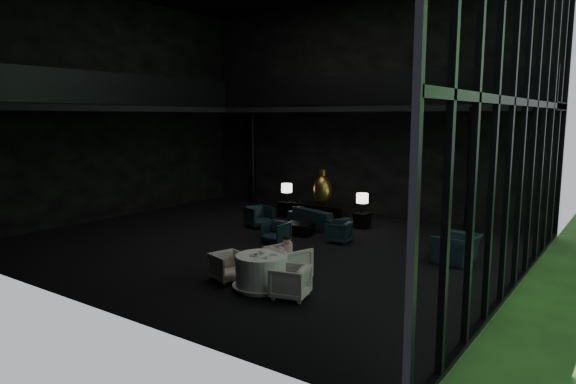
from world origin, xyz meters
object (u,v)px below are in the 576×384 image
Objects in this scene: bronze_urn at (323,189)px; dining_table at (262,274)px; side_table_left at (287,209)px; dining_chair_west at (228,266)px; lounge_armchair_south at (276,233)px; dining_chair_east at (290,281)px; dining_chair_north at (288,259)px; table_lamp_left at (287,189)px; window_armchair at (457,243)px; table_lamp_right at (362,199)px; lounge_armchair_west at (259,215)px; side_table_right at (362,220)px; lounge_armchair_east at (339,232)px; console at (320,214)px; coffee_table at (299,229)px; child at (287,247)px; sofa at (319,214)px.

bronze_urn reaches higher than dining_table.
dining_chair_west is (3.28, -6.93, 0.04)m from side_table_left.
lounge_armchair_south is 0.90× the size of dining_chair_east.
dining_table is 0.86m from dining_chair_north.
table_lamp_left is 0.70× the size of dining_chair_north.
table_lamp_left is at bearing -158.95° from dining_chair_east.
dining_table is (-2.84, -4.44, -0.19)m from window_armchair.
table_lamp_right is at bearing -62.22° from dining_chair_north.
table_lamp_right is 0.83× the size of lounge_armchair_west.
side_table_right is 0.80× the size of lounge_armchair_south.
dining_chair_east is (1.51, -4.68, 0.05)m from lounge_armchair_east.
dining_table reaches higher than console.
dining_chair_north is at bearing -112.64° from lounge_armchair_west.
bronze_urn is at bearing -2.25° from table_lamp_left.
coffee_table is at bearing -47.12° from side_table_left.
window_armchair is at bearing -24.13° from dining_chair_west.
lounge_armchair_south is 3.40m from child.
console is 2.22m from lounge_armchair_west.
coffee_table is at bearing -78.67° from bronze_urn.
dining_chair_west is (0.08, -6.80, 0.08)m from side_table_right.
table_lamp_left reaches higher than dining_table.
dining_chair_north is (2.75, -6.02, -0.69)m from bronze_urn.
dining_chair_north reaches higher than lounge_armchair_west.
coffee_table is at bearing -90.33° from window_armchair.
side_table_left is 2.07m from lounge_armchair_west.
lounge_armchair_west is at bearing -126.22° from console.
bronze_urn is at bearing 99.92° from lounge_armchair_south.
dining_chair_west is at bearing 119.13° from sofa.
lounge_armchair_west is at bearing -28.01° from dining_chair_north.
console is at bearing -14.05° from lounge_armchair_west.
dining_chair_north is 0.27m from child.
console is 6.45m from dining_chair_north.
window_armchair reaches higher than lounge_armchair_west.
lounge_armchair_west is at bearing -150.92° from dining_chair_east.
child reaches higher than side_table_left.
lounge_armchair_east is 1.55m from coffee_table.
table_lamp_right is at bearing -117.97° from window_armchair.
child is (0.72, -3.69, 0.43)m from lounge_armchair_east.
table_lamp_left is 0.95× the size of dining_chair_east.
sofa is at bearing -65.99° from child.
dining_chair_east reaches higher than coffee_table.
lounge_armchair_west reaches higher than dining_table.
dining_table is 1.82× the size of dining_chair_east.
lounge_armchair_west is 3.29m from lounge_armchair_east.
bronze_urn is 1.04× the size of window_armchair.
lounge_armchair_west is 0.83× the size of dining_chair_north.
side_table_left reaches higher than coffee_table.
lounge_armchair_south is at bearing -154.47° from dining_chair_east.
side_table_right is at bearing 90.00° from table_lamp_right.
window_armchair is at bearing -128.21° from child.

